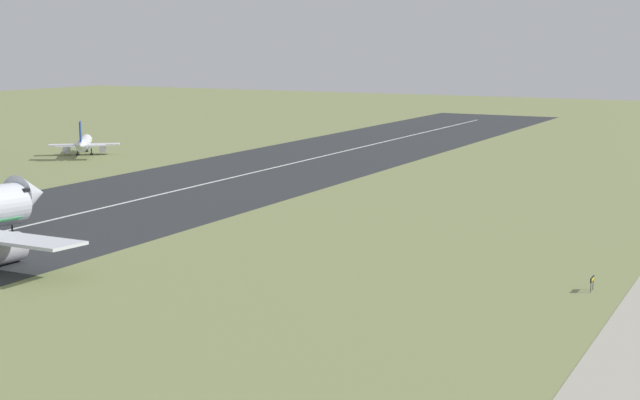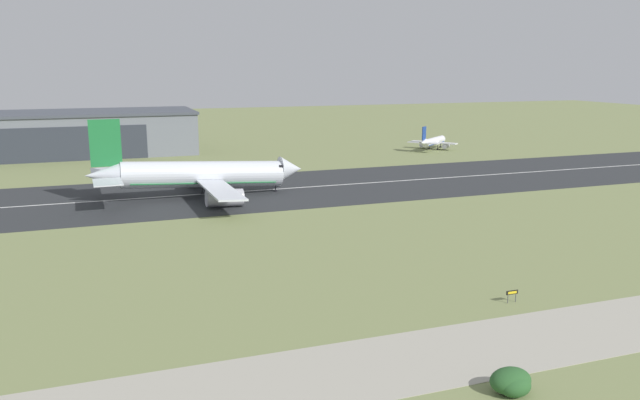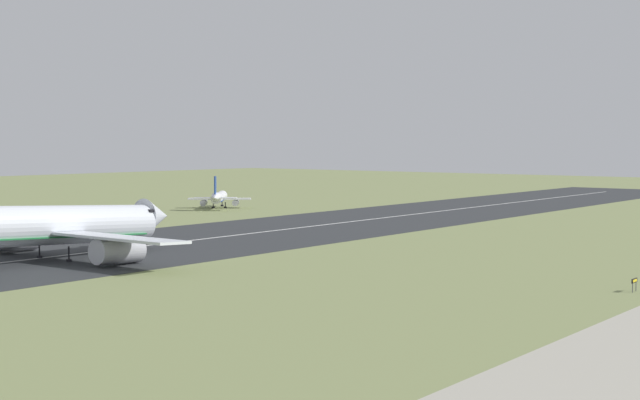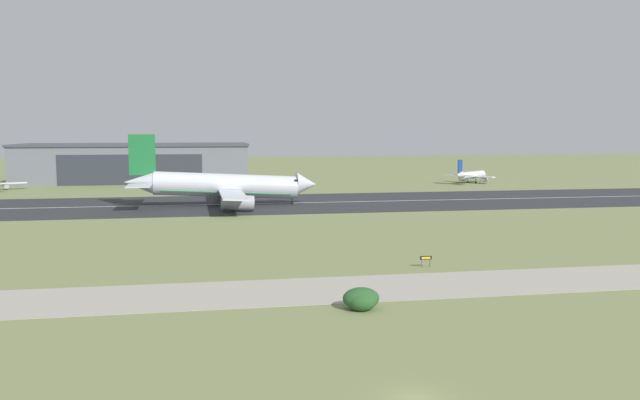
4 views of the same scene
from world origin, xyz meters
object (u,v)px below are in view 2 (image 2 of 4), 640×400
at_px(airplane_landing, 202,175).
at_px(airplane_parked_west, 433,142).
at_px(shrub_clump, 512,382).
at_px(runway_sign, 512,293).

height_order(airplane_landing, airplane_parked_west, airplane_landing).
relative_size(airplane_landing, airplane_parked_west, 2.45).
distance_m(airplane_landing, shrub_clump, 100.97).
bearing_deg(runway_sign, shrub_clump, -126.47).
bearing_deg(shrub_clump, airplane_parked_west, 62.61).
bearing_deg(airplane_parked_west, shrub_clump, -117.39).
bearing_deg(shrub_clump, runway_sign, 53.53).
xyz_separation_m(airplane_parked_west, runway_sign, (-67.04, -137.70, -1.71)).
bearing_deg(airplane_landing, shrub_clump, -82.76).
bearing_deg(airplane_landing, airplane_parked_west, 31.22).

